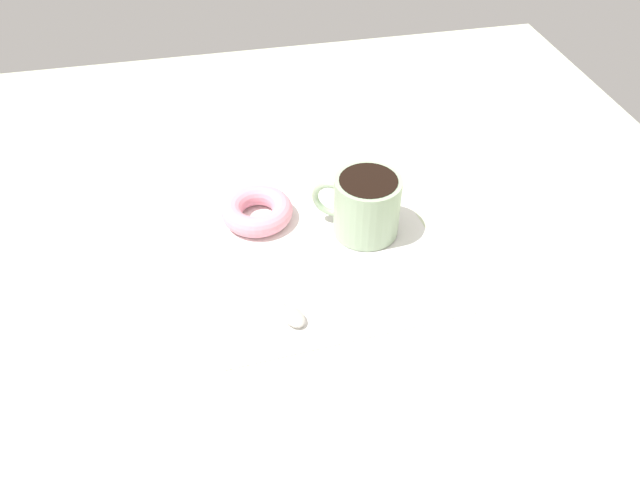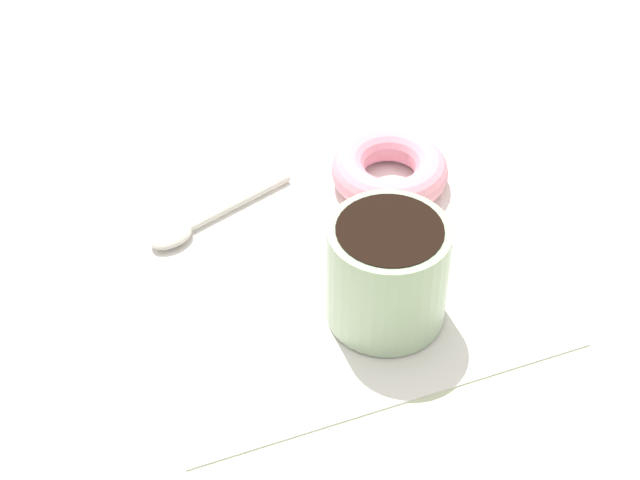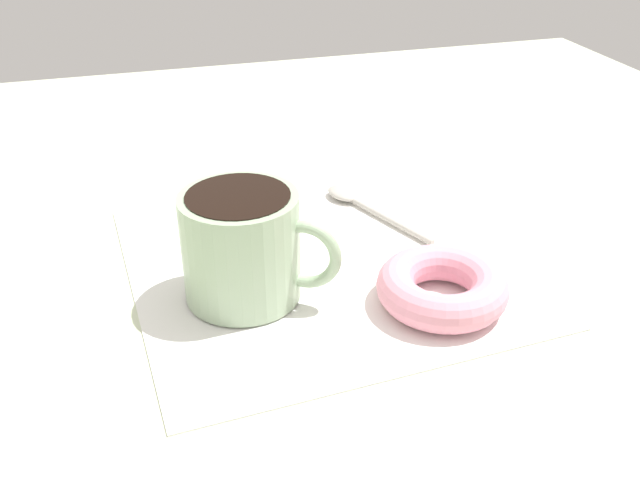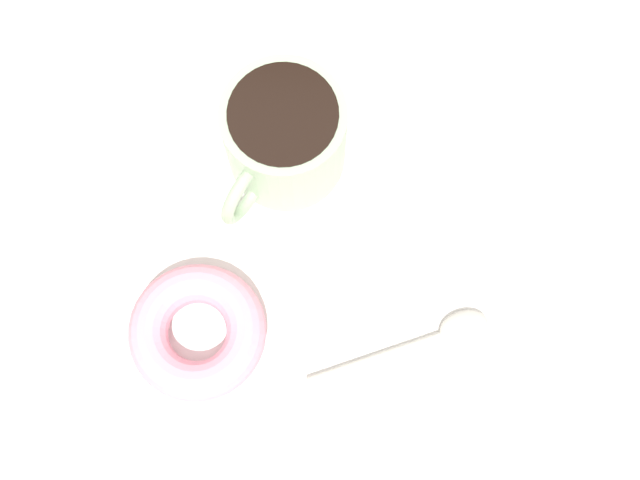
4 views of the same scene
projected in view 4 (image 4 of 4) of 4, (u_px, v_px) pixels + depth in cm
name	position (u px, v px, depth cm)	size (l,w,h in cm)	color
ground_plane	(309.00, 261.00, 66.48)	(120.00, 120.00, 2.00)	beige
napkin	(320.00, 247.00, 65.56)	(30.08, 30.08, 0.30)	white
coffee_cup	(284.00, 138.00, 62.92)	(11.15, 8.72, 8.36)	#9EB793
donut	(197.00, 332.00, 62.45)	(9.75, 9.75, 2.83)	pink
spoon	(438.00, 336.00, 63.39)	(6.48, 13.14, 0.90)	#B7B2A8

